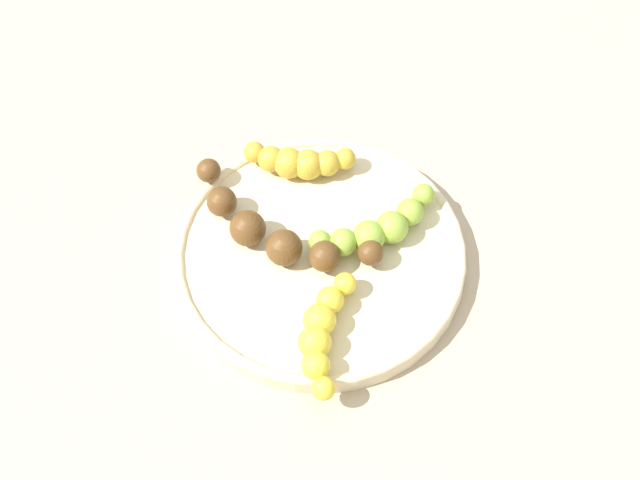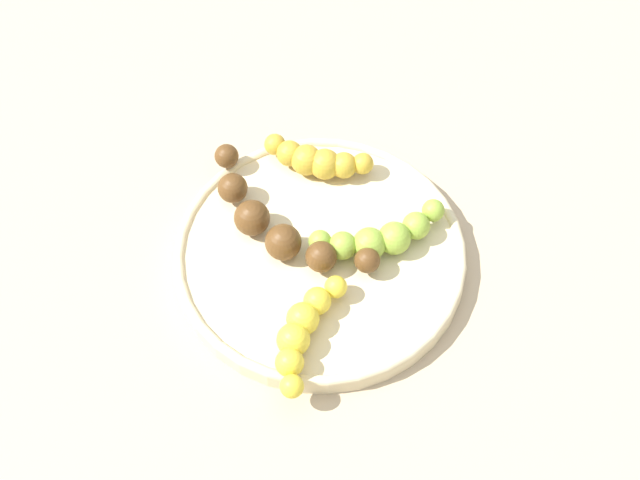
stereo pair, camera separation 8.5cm
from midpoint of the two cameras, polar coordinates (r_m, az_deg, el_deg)
name	(u,v)px [view 1 (the left image)]	position (r m, az deg, el deg)	size (l,w,h in m)	color
ground_plane	(320,261)	(0.88, -2.75, -1.58)	(2.40, 2.40, 0.00)	tan
fruit_bowl	(320,255)	(0.87, -2.78, -1.15)	(0.29, 0.29, 0.02)	beige
banana_overripe	(272,230)	(0.86, -5.93, 0.44)	(0.16, 0.16, 0.04)	#593819
banana_yellow	(322,332)	(0.80, -2.90, -6.15)	(0.07, 0.12, 0.03)	yellow
banana_green	(378,228)	(0.86, 0.91, 0.59)	(0.14, 0.06, 0.03)	#8CAD38
banana_spotted	(299,162)	(0.91, -4.04, 4.85)	(0.11, 0.06, 0.03)	gold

